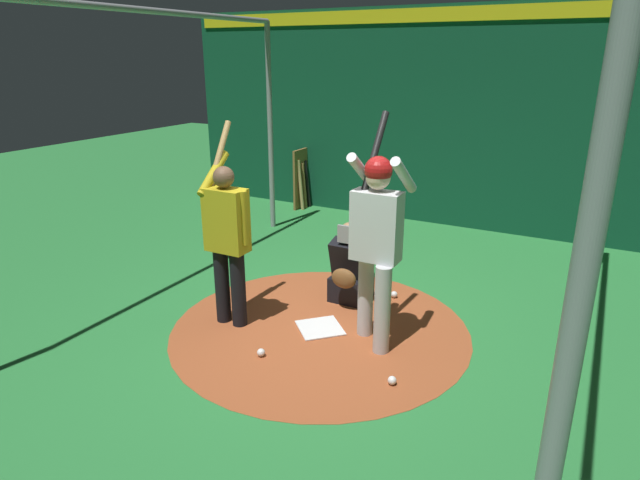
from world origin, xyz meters
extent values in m
plane|color=#287A38|center=(0.00, 0.00, 0.00)|extent=(25.27, 25.27, 0.00)
cylinder|color=#9E4C28|center=(0.00, 0.00, 0.00)|extent=(2.99, 2.99, 0.01)
cube|color=white|center=(0.00, 0.00, 0.01)|extent=(0.59, 0.59, 0.01)
cylinder|color=#BCBCC0|center=(0.11, 0.70, 0.43)|extent=(0.15, 0.15, 0.85)
cylinder|color=#BCBCC0|center=(-0.13, 0.43, 0.43)|extent=(0.15, 0.15, 0.85)
cube|color=silver|center=(-0.01, 0.57, 1.17)|extent=(0.22, 0.44, 0.64)
cylinder|color=silver|center=(-0.11, 0.77, 1.63)|extent=(0.52, 0.09, 0.40)
cylinder|color=silver|center=(-0.11, 0.37, 1.63)|extent=(0.52, 0.09, 0.40)
sphere|color=beige|center=(-0.01, 0.57, 1.62)|extent=(0.22, 0.22, 0.22)
sphere|color=#A51414|center=(-0.01, 0.57, 1.68)|extent=(0.25, 0.25, 0.25)
cylinder|color=black|center=(-0.23, 0.44, 1.77)|extent=(0.54, 0.06, 0.73)
cube|color=black|center=(-0.78, -0.02, 0.14)|extent=(0.40, 0.40, 0.28)
cube|color=black|center=(-0.74, -0.02, 0.50)|extent=(0.30, 0.40, 0.46)
sphere|color=#9E704C|center=(-0.72, -0.02, 0.82)|extent=(0.21, 0.21, 0.21)
cube|color=gray|center=(-0.63, -0.02, 0.82)|extent=(0.03, 0.19, 0.19)
ellipsoid|color=brown|center=(-0.46, 0.04, 0.38)|extent=(0.12, 0.28, 0.22)
cylinder|color=black|center=(0.30, -0.77, 0.40)|extent=(0.15, 0.15, 0.79)
cylinder|color=black|center=(0.30, -0.97, 0.40)|extent=(0.15, 0.15, 0.79)
cube|color=gold|center=(0.30, -0.87, 1.10)|extent=(0.22, 0.42, 0.63)
cylinder|color=gold|center=(0.30, -0.67, 1.15)|extent=(0.09, 0.09, 0.53)
cylinder|color=gold|center=(0.21, -1.07, 1.52)|extent=(0.46, 0.09, 0.41)
sphere|color=brown|center=(0.30, -0.87, 1.53)|extent=(0.20, 0.20, 0.20)
cylinder|color=tan|center=(0.13, -1.07, 1.64)|extent=(0.46, 0.06, 0.74)
cube|color=#0F472D|center=(-4.15, 0.00, 1.66)|extent=(0.20, 9.27, 3.32)
cube|color=yellow|center=(-4.04, 0.00, 3.17)|extent=(0.03, 9.08, 0.20)
cylinder|color=gray|center=(-2.66, -2.28, 1.53)|extent=(0.08, 0.08, 3.06)
cylinder|color=gray|center=(-2.66, 2.28, 1.53)|extent=(0.08, 0.08, 3.06)
cylinder|color=gray|center=(2.66, 2.28, 1.53)|extent=(0.08, 0.08, 3.06)
cylinder|color=gray|center=(0.00, -2.28, 3.06)|extent=(5.31, 0.07, 0.07)
cube|color=olive|center=(-3.90, -2.45, 0.53)|extent=(0.58, 0.04, 1.05)
cylinder|color=tan|center=(-4.09, -2.39, 0.43)|extent=(0.06, 0.13, 0.87)
cylinder|color=black|center=(-3.97, -2.39, 0.42)|extent=(0.06, 0.15, 0.84)
cylinder|color=olive|center=(-3.85, -2.39, 0.41)|extent=(0.06, 0.12, 0.81)
cylinder|color=tan|center=(-3.73, -2.39, 0.44)|extent=(0.06, 0.14, 0.88)
sphere|color=white|center=(-1.04, 0.40, 0.04)|extent=(0.07, 0.07, 0.07)
sphere|color=white|center=(0.57, 0.99, 0.04)|extent=(0.07, 0.07, 0.07)
sphere|color=white|center=(0.72, -0.23, 0.04)|extent=(0.07, 0.07, 0.07)
camera|label=1|loc=(4.27, 2.28, 2.63)|focal=30.23mm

